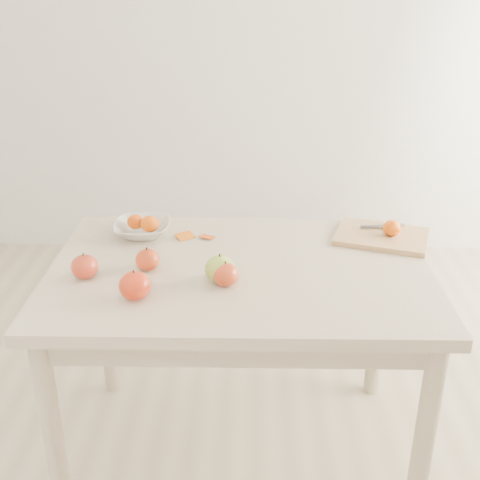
{
  "coord_description": "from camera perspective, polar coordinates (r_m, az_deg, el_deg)",
  "views": [
    {
      "loc": [
        0.03,
        -1.69,
        1.62
      ],
      "look_at": [
        0.0,
        0.05,
        0.82
      ],
      "focal_mm": 45.0,
      "sensor_mm": 36.0,
      "label": 1
    }
  ],
  "objects": [
    {
      "name": "apple_red_e",
      "position": [
        1.78,
        -1.38,
        -3.28
      ],
      "size": [
        0.08,
        0.08,
        0.07
      ],
      "primitive_type": "ellipsoid",
      "color": "maroon",
      "rests_on": "table"
    },
    {
      "name": "apple_red_d",
      "position": [
        1.88,
        -14.51,
        -2.47
      ],
      "size": [
        0.08,
        0.08,
        0.07
      ],
      "primitive_type": "ellipsoid",
      "color": "#A11519",
      "rests_on": "table"
    },
    {
      "name": "bowl_tangerine_near",
      "position": [
        2.14,
        -9.9,
        1.72
      ],
      "size": [
        0.06,
        0.06,
        0.05
      ],
      "primitive_type": "ellipsoid",
      "color": "#E05007",
      "rests_on": "fruit_bowl"
    },
    {
      "name": "apple_red_b",
      "position": [
        1.89,
        -8.76,
        -1.86
      ],
      "size": [
        0.08,
        0.08,
        0.07
      ],
      "primitive_type": "ellipsoid",
      "color": "maroon",
      "rests_on": "table"
    },
    {
      "name": "apple_green",
      "position": [
        1.8,
        -1.92,
        -2.74
      ],
      "size": [
        0.09,
        0.09,
        0.08
      ],
      "primitive_type": "ellipsoid",
      "color": "olive",
      "rests_on": "table"
    },
    {
      "name": "board_tangerine",
      "position": [
        2.13,
        14.21,
        1.11
      ],
      "size": [
        0.06,
        0.06,
        0.05
      ],
      "primitive_type": "ellipsoid",
      "color": "#E35208",
      "rests_on": "cutting_board"
    },
    {
      "name": "bowl_tangerine_far",
      "position": [
        2.11,
        -8.55,
        1.52
      ],
      "size": [
        0.06,
        0.06,
        0.06
      ],
      "primitive_type": "ellipsoid",
      "color": "#E74D08",
      "rests_on": "fruit_bowl"
    },
    {
      "name": "paring_knife",
      "position": [
        2.21,
        14.15,
        1.46
      ],
      "size": [
        0.17,
        0.04,
        0.01
      ],
      "color": "white",
      "rests_on": "cutting_board"
    },
    {
      "name": "orange_peel_b",
      "position": [
        2.1,
        -3.13,
        0.25
      ],
      "size": [
        0.06,
        0.05,
        0.01
      ],
      "primitive_type": "cube",
      "rotation": [
        -0.14,
        0.0,
        -0.48
      ],
      "color": "#D44B0F",
      "rests_on": "table"
    },
    {
      "name": "orange_peel_a",
      "position": [
        2.11,
        -5.22,
        0.28
      ],
      "size": [
        0.07,
        0.07,
        0.01
      ],
      "primitive_type": "cube",
      "rotation": [
        0.21,
        0.0,
        0.62
      ],
      "color": "#D45D0E",
      "rests_on": "table"
    },
    {
      "name": "cutting_board",
      "position": [
        2.14,
        13.28,
        0.34
      ],
      "size": [
        0.36,
        0.31,
        0.02
      ],
      "primitive_type": "cube",
      "rotation": [
        0.0,
        0.0,
        -0.32
      ],
      "color": "tan",
      "rests_on": "table"
    },
    {
      "name": "fruit_bowl",
      "position": [
        2.14,
        -9.24,
        1.07
      ],
      "size": [
        0.2,
        0.2,
        0.05
      ],
      "primitive_type": "imported",
      "color": "silver",
      "rests_on": "table"
    },
    {
      "name": "table",
      "position": [
        1.95,
        -0.03,
        -5.14
      ],
      "size": [
        1.2,
        0.8,
        0.75
      ],
      "color": "beige",
      "rests_on": "ground"
    },
    {
      "name": "apple_red_c",
      "position": [
        1.73,
        -9.94,
        -4.28
      ],
      "size": [
        0.09,
        0.09,
        0.08
      ],
      "primitive_type": "ellipsoid",
      "color": "#980807",
      "rests_on": "table"
    },
    {
      "name": "ground",
      "position": [
        2.34,
        -0.02,
        -19.14
      ],
      "size": [
        3.5,
        3.5,
        0.0
      ],
      "primitive_type": "plane",
      "color": "#C6B293",
      "rests_on": "ground"
    }
  ]
}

